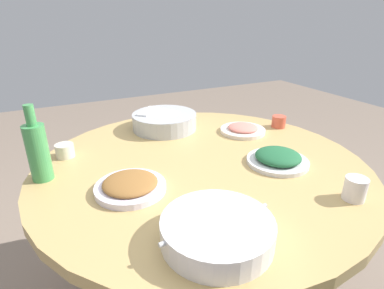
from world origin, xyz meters
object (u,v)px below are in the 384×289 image
Objects in this scene: green_bottle at (38,151)px; tea_cup_side at (279,122)px; dish_greens at (278,158)px; round_dining_table at (201,184)px; dish_stirfry at (130,185)px; tea_cup_near at (65,151)px; dish_shrimp at (243,129)px; tea_cup_far at (355,189)px; rice_bowl at (164,121)px; soup_bowl at (217,231)px.

green_bottle is 1.07m from tea_cup_side.
tea_cup_side reaches higher than dish_greens.
round_dining_table is 0.56m from tea_cup_side.
dish_greens is 3.42× the size of tea_cup_side.
dish_greens is at bearing -5.93° from dish_stirfry.
tea_cup_near reaches higher than round_dining_table.
round_dining_table is 0.39m from dish_shrimp.
tea_cup_side is at bearing 17.15° from dish_stirfry.
tea_cup_far is at bearing -43.01° from tea_cup_near.
rice_bowl is 0.57m from dish_stirfry.
tea_cup_far is (0.60, -0.35, 0.02)m from dish_stirfry.
tea_cup_side is (0.23, 0.60, -0.01)m from tea_cup_far.
tea_cup_near is at bearing 173.91° from tea_cup_side.
tea_cup_side is (0.27, 0.31, 0.01)m from dish_greens.
dish_stirfry is at bearing -39.99° from green_bottle.
round_dining_table is at bearing 124.33° from tea_cup_far.
soup_bowl reaches higher than round_dining_table.
dish_greens is 0.41m from tea_cup_side.
dish_stirfry is 0.86m from tea_cup_side.
round_dining_table is at bearing -149.83° from dish_shrimp.
dish_shrimp is 0.68m from dish_stirfry.
tea_cup_far reaches higher than dish_stirfry.
soup_bowl is at bearing -129.61° from dish_shrimp.
green_bottle is at bearing 140.01° from dish_stirfry.
rice_bowl is 0.48m from tea_cup_near.
tea_cup_near is 1.05× the size of tea_cup_side.
tea_cup_near is at bearing -165.19° from rice_bowl.
rice_bowl reaches higher than tea_cup_far.
soup_bowl reaches higher than tea_cup_side.
dish_shrimp is at bearing 77.72° from dish_greens.
rice_bowl is at bearing 57.49° from dish_stirfry.
green_bottle is at bearing 125.09° from soup_bowl.
dish_shrimp is 0.93× the size of dish_stirfry.
soup_bowl is 0.65m from green_bottle.
green_bottle is at bearing 146.66° from tea_cup_far.
green_bottle is 3.89× the size of tea_cup_side.
round_dining_table is 17.35× the size of tea_cup_far.
soup_bowl is 0.47m from tea_cup_far.
green_bottle reaches higher than tea_cup_far.
dish_stirfry is (-0.55, 0.06, -0.00)m from dish_greens.
tea_cup_side is at bearing 48.83° from dish_greens.
dish_greens is (0.25, -0.14, 0.12)m from round_dining_table.
soup_bowl is 0.50m from dish_greens.
tea_cup_near reaches higher than dish_stirfry.
dish_greens reaches higher than round_dining_table.
tea_cup_side is at bearing -23.96° from rice_bowl.
tea_cup_side is (0.20, -0.02, 0.01)m from dish_shrimp.
rice_bowl is 1.18× the size of green_bottle.
dish_shrimp is at bearing -6.32° from tea_cup_near.
dish_stirfry is 0.39m from tea_cup_near.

